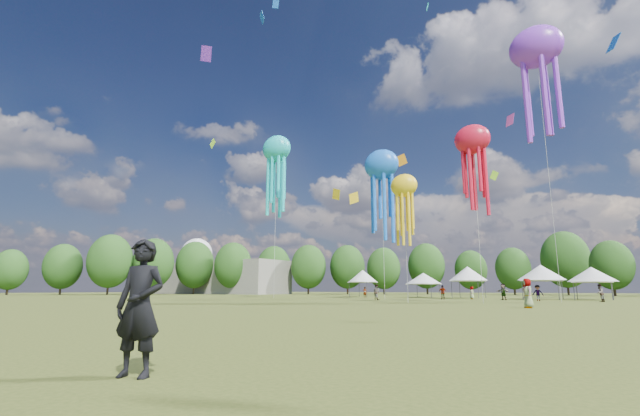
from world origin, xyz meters
The scene contains 10 objects.
ground centered at (0.00, 0.00, 0.00)m, with size 300.00×300.00×0.00m, color #384416.
observer_main centered at (9.09, -2.25, 0.96)m, with size 0.70×0.46×1.92m, color black.
spectator_near centered at (-7.92, 37.64, 0.85)m, with size 0.83×0.65×1.71m, color gray.
spectators_far centered at (4.43, 42.17, 0.86)m, with size 29.36×25.08×1.88m.
festival_tents centered at (-2.22, 54.23, 3.06)m, with size 36.50×9.52×4.26m.
show_kites centered at (2.24, 41.85, 19.12)m, with size 51.49×23.51×27.90m.
small_kites centered at (0.07, 44.14, 29.23)m, with size 70.13×51.79×46.11m.
treeline centered at (-3.87, 62.51, 6.54)m, with size 201.57×95.24×13.43m.
hangar centered at (-72.00, 72.00, 4.00)m, with size 40.00×12.00×8.00m, color gray.
radome centered at (-88.00, 78.00, 9.99)m, with size 9.00×9.00×16.00m.
Camera 1 is at (14.78, -5.94, 1.20)m, focal length 24.25 mm.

